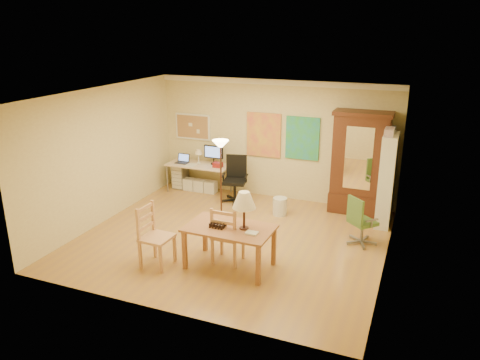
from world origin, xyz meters
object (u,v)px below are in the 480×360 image
at_px(office_chair_black, 235,190).
at_px(bookshelf, 387,180).
at_px(computer_desk, 201,175).
at_px(armoire, 359,170).
at_px(dining_table, 235,220).
at_px(office_chair_green, 360,231).

relative_size(office_chair_black, bookshelf, 0.57).
height_order(computer_desk, armoire, armoire).
relative_size(office_chair_black, armoire, 0.48).
bearing_deg(dining_table, computer_desk, 124.86).
height_order(computer_desk, bookshelf, bookshelf).
xyz_separation_m(computer_desk, armoire, (3.66, 0.08, 0.53)).
bearing_deg(office_chair_black, bookshelf, -0.98).
relative_size(office_chair_green, armoire, 0.42).
bearing_deg(dining_table, bookshelf, 52.90).
distance_m(computer_desk, office_chair_green, 4.23).
bearing_deg(office_chair_green, bookshelf, 75.14).
bearing_deg(office_chair_green, dining_table, -137.38).
xyz_separation_m(office_chair_green, bookshelf, (0.29, 1.11, 0.67)).
height_order(dining_table, computer_desk, dining_table).
bearing_deg(office_chair_black, computer_desk, 163.38).
height_order(armoire, bookshelf, armoire).
bearing_deg(armoire, computer_desk, -178.68).
bearing_deg(dining_table, armoire, 65.11).
bearing_deg(dining_table, office_chair_green, 42.62).
distance_m(dining_table, office_chair_black, 3.10).
bearing_deg(bookshelf, computer_desk, 175.20).
distance_m(armoire, bookshelf, 0.75).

